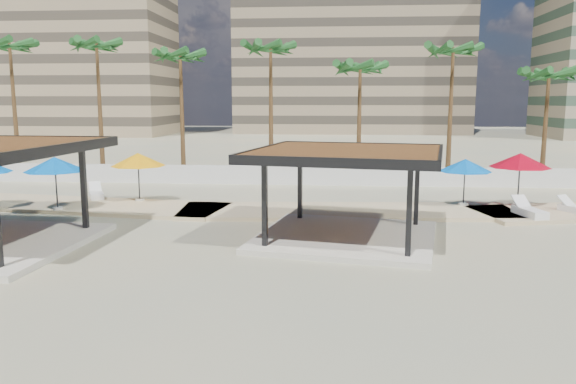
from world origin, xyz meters
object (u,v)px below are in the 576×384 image
Objects in this scene: umbrella_c at (520,161)px; lounger_a at (96,194)px; pavilion_central at (347,186)px; lounger_b at (529,211)px.

lounger_a is (-21.90, 0.61, -2.08)m from umbrella_c.
lounger_b is at bearing 38.51° from pavilion_central.
umbrella_c is 3.23m from lounger_b.
umbrella_c is 1.86× the size of lounger_a.
pavilion_central is at bearing 104.96° from lounger_b.
pavilion_central is 3.68× the size of lounger_b.
umbrella_c is at bearing 49.35° from pavilion_central.
lounger_a is at bearing 69.31° from lounger_b.
pavilion_central is 3.96× the size of lounger_a.
pavilion_central reaches higher than lounger_a.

